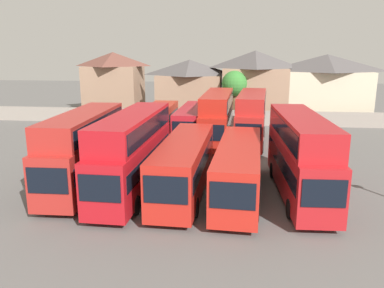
# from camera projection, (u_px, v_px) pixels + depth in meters

# --- Properties ---
(ground) EXTENTS (140.00, 140.00, 0.00)m
(ground) POSITION_uv_depth(u_px,v_px,m) (207.00, 134.00, 42.65)
(ground) COLOR #605E5B
(depot_boundary_wall) EXTENTS (56.00, 0.50, 1.80)m
(depot_boundary_wall) POSITION_uv_depth(u_px,v_px,m) (211.00, 117.00, 47.97)
(depot_boundary_wall) COLOR gray
(depot_boundary_wall) RESTS_ON ground
(bus_1) EXTENTS (2.83, 10.80, 5.05)m
(bus_1) POSITION_uv_depth(u_px,v_px,m) (84.00, 146.00, 25.55)
(bus_1) COLOR #AD2721
(bus_1) RESTS_ON ground
(bus_2) EXTENTS (2.84, 11.67, 5.11)m
(bus_2) POSITION_uv_depth(u_px,v_px,m) (133.00, 149.00, 24.83)
(bus_2) COLOR #B5141C
(bus_2) RESTS_ON ground
(bus_3) EXTENTS (2.93, 11.52, 3.53)m
(bus_3) POSITION_uv_depth(u_px,v_px,m) (184.00, 163.00, 24.61)
(bus_3) COLOR red
(bus_3) RESTS_ON ground
(bus_4) EXTENTS (3.18, 11.61, 3.36)m
(bus_4) POSITION_uv_depth(u_px,v_px,m) (239.00, 167.00, 24.11)
(bus_4) COLOR red
(bus_4) RESTS_ON ground
(bus_5) EXTENTS (2.98, 11.44, 5.11)m
(bus_5) POSITION_uv_depth(u_px,v_px,m) (300.00, 152.00, 24.07)
(bus_5) COLOR #B11A1F
(bus_5) RESTS_ON ground
(bus_6) EXTENTS (2.78, 11.32, 3.45)m
(bus_6) POSITION_uv_depth(u_px,v_px,m) (157.00, 122.00, 38.68)
(bus_6) COLOR #B62616
(bus_6) RESTS_ON ground
(bus_7) EXTENTS (2.81, 10.18, 3.49)m
(bus_7) POSITION_uv_depth(u_px,v_px,m) (193.00, 122.00, 38.53)
(bus_7) COLOR red
(bus_7) RESTS_ON ground
(bus_8) EXTENTS (2.95, 11.22, 4.98)m
(bus_8) POSITION_uv_depth(u_px,v_px,m) (217.00, 115.00, 37.85)
(bus_8) COLOR red
(bus_8) RESTS_ON ground
(bus_9) EXTENTS (3.39, 10.92, 4.99)m
(bus_9) POSITION_uv_depth(u_px,v_px,m) (252.00, 116.00, 37.59)
(bus_9) COLOR red
(bus_9) RESTS_ON ground
(house_terrace_left) EXTENTS (7.92, 6.95, 8.72)m
(house_terrace_left) POSITION_uv_depth(u_px,v_px,m) (114.00, 83.00, 55.74)
(house_terrace_left) COLOR #9E7A60
(house_terrace_left) RESTS_ON ground
(house_terrace_centre) EXTENTS (9.10, 6.37, 7.73)m
(house_terrace_centre) POSITION_uv_depth(u_px,v_px,m) (190.00, 88.00, 53.36)
(house_terrace_centre) COLOR #9E7A60
(house_terrace_centre) RESTS_ON ground
(house_terrace_right) EXTENTS (8.88, 6.91, 8.95)m
(house_terrace_right) POSITION_uv_depth(u_px,v_px,m) (254.00, 84.00, 52.03)
(house_terrace_right) COLOR #9E7A60
(house_terrace_right) RESTS_ON ground
(house_terrace_far_right) EXTENTS (11.40, 6.96, 8.48)m
(house_terrace_far_right) POSITION_uv_depth(u_px,v_px,m) (325.00, 86.00, 51.12)
(house_terrace_far_right) COLOR beige
(house_terrace_far_right) RESTS_ON ground
(tree_left_of_lot) EXTENTS (3.21, 3.21, 6.49)m
(tree_left_of_lot) POSITION_uv_depth(u_px,v_px,m) (234.00, 84.00, 49.14)
(tree_left_of_lot) COLOR brown
(tree_left_of_lot) RESTS_ON ground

